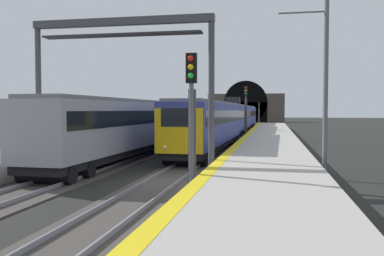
{
  "coord_description": "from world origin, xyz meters",
  "views": [
    {
      "loc": [
        -17.66,
        -4.71,
        3.25
      ],
      "look_at": [
        11.47,
        0.97,
        1.94
      ],
      "focal_mm": 38.85,
      "sensor_mm": 36.0,
      "label": 1
    }
  ],
  "objects_px": {
    "train_main_approaching": "(233,118)",
    "overhead_signal_gantry": "(121,58)",
    "catenary_mast_near": "(325,87)",
    "train_adjacent_platform": "(188,119)",
    "railway_signal_mid": "(246,108)",
    "railway_signal_near": "(191,112)",
    "railway_signal_far": "(259,111)"
  },
  "relations": [
    {
      "from": "train_main_approaching",
      "to": "overhead_signal_gantry",
      "type": "bearing_deg",
      "value": -2.99
    },
    {
      "from": "train_adjacent_platform",
      "to": "railway_signal_near",
      "type": "distance_m",
      "value": 32.55
    },
    {
      "from": "overhead_signal_gantry",
      "to": "railway_signal_far",
      "type": "bearing_deg",
      "value": -3.57
    },
    {
      "from": "train_adjacent_platform",
      "to": "overhead_signal_gantry",
      "type": "distance_m",
      "value": 27.83
    },
    {
      "from": "train_main_approaching",
      "to": "overhead_signal_gantry",
      "type": "xyz_separation_m",
      "value": [
        -30.9,
        2.36,
        3.49
      ]
    },
    {
      "from": "overhead_signal_gantry",
      "to": "train_adjacent_platform",
      "type": "bearing_deg",
      "value": 4.9
    },
    {
      "from": "railway_signal_far",
      "to": "catenary_mast_near",
      "type": "distance_m",
      "value": 67.01
    },
    {
      "from": "train_adjacent_platform",
      "to": "railway_signal_mid",
      "type": "bearing_deg",
      "value": -105.44
    },
    {
      "from": "train_main_approaching",
      "to": "railway_signal_mid",
      "type": "distance_m",
      "value": 5.86
    },
    {
      "from": "railway_signal_near",
      "to": "catenary_mast_near",
      "type": "xyz_separation_m",
      "value": [
        5.72,
        -5.17,
        1.14
      ]
    },
    {
      "from": "railway_signal_near",
      "to": "catenary_mast_near",
      "type": "relative_size",
      "value": 0.63
    },
    {
      "from": "train_adjacent_platform",
      "to": "railway_signal_near",
      "type": "bearing_deg",
      "value": -166.79
    },
    {
      "from": "railway_signal_mid",
      "to": "overhead_signal_gantry",
      "type": "height_order",
      "value": "overhead_signal_gantry"
    },
    {
      "from": "train_adjacent_platform",
      "to": "overhead_signal_gantry",
      "type": "height_order",
      "value": "overhead_signal_gantry"
    },
    {
      "from": "railway_signal_far",
      "to": "overhead_signal_gantry",
      "type": "bearing_deg",
      "value": -3.57
    },
    {
      "from": "train_main_approaching",
      "to": "railway_signal_mid",
      "type": "xyz_separation_m",
      "value": [
        -5.41,
        -1.89,
        1.24
      ]
    },
    {
      "from": "railway_signal_near",
      "to": "railway_signal_far",
      "type": "distance_m",
      "value": 72.52
    },
    {
      "from": "train_adjacent_platform",
      "to": "railway_signal_mid",
      "type": "distance_m",
      "value": 7.01
    },
    {
      "from": "train_main_approaching",
      "to": "catenary_mast_near",
      "type": "bearing_deg",
      "value": 14.82
    },
    {
      "from": "train_main_approaching",
      "to": "railway_signal_mid",
      "type": "relative_size",
      "value": 9.81
    },
    {
      "from": "train_main_approaching",
      "to": "train_adjacent_platform",
      "type": "xyz_separation_m",
      "value": [
        -3.4,
        4.72,
        0.02
      ]
    },
    {
      "from": "railway_signal_near",
      "to": "railway_signal_mid",
      "type": "bearing_deg",
      "value": -180.0
    },
    {
      "from": "train_main_approaching",
      "to": "train_adjacent_platform",
      "type": "height_order",
      "value": "train_main_approaching"
    },
    {
      "from": "railway_signal_near",
      "to": "overhead_signal_gantry",
      "type": "relative_size",
      "value": 0.59
    },
    {
      "from": "railway_signal_far",
      "to": "catenary_mast_near",
      "type": "bearing_deg",
      "value": 4.43
    },
    {
      "from": "railway_signal_far",
      "to": "overhead_signal_gantry",
      "type": "xyz_separation_m",
      "value": [
        -68.16,
        4.25,
        2.74
      ]
    },
    {
      "from": "train_main_approaching",
      "to": "catenary_mast_near",
      "type": "distance_m",
      "value": 30.45
    },
    {
      "from": "overhead_signal_gantry",
      "to": "catenary_mast_near",
      "type": "xyz_separation_m",
      "value": [
        1.36,
        -9.42,
        -1.4
      ]
    },
    {
      "from": "train_main_approaching",
      "to": "overhead_signal_gantry",
      "type": "height_order",
      "value": "overhead_signal_gantry"
    },
    {
      "from": "railway_signal_mid",
      "to": "catenary_mast_near",
      "type": "relative_size",
      "value": 0.69
    },
    {
      "from": "train_main_approaching",
      "to": "overhead_signal_gantry",
      "type": "distance_m",
      "value": 31.19
    },
    {
      "from": "railway_signal_mid",
      "to": "catenary_mast_near",
      "type": "height_order",
      "value": "catenary_mast_near"
    }
  ]
}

